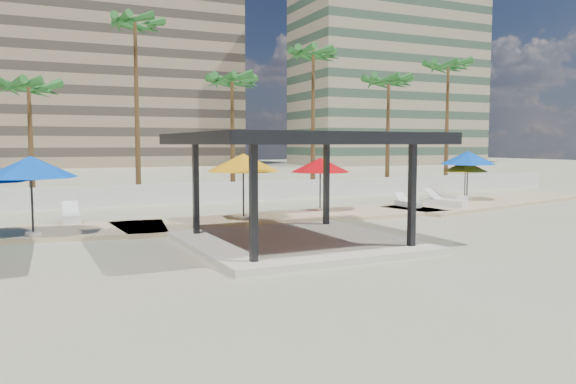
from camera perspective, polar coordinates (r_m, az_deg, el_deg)
name	(u,v)px	position (r m, az deg, el deg)	size (l,w,h in m)	color
ground	(327,248)	(19.14, 3.94, -5.69)	(200.00, 200.00, 0.00)	tan
promenade	(287,217)	(26.80, -0.14, -2.51)	(44.45, 7.97, 0.24)	#C6B284
boundary_wall	(198,193)	(33.87, -9.09, -0.10)	(56.00, 0.30, 1.20)	silver
building_mid	(117,77)	(96.02, -16.99, 11.12)	(38.00, 16.00, 30.40)	#847259
building_east	(389,65)	(101.24, 10.19, 12.63)	(32.00, 15.00, 36.40)	gray
pavilion_central	(297,179)	(19.29, 0.91, 1.32)	(7.83, 7.83, 3.88)	beige
umbrella_b	(243,163)	(24.75, -4.57, 2.97)	(4.08, 4.08, 2.92)	beige
umbrella_c	(320,165)	(27.99, 3.29, 2.73)	(3.91, 3.91, 2.65)	beige
umbrella_d	(468,158)	(34.83, 17.81, 3.30)	(3.83, 3.83, 2.92)	beige
umbrella_e	(465,166)	(34.73, 17.58, 2.49)	(2.80, 2.80, 2.34)	beige
umbrella_f	(31,167)	(22.34, -24.68, 2.31)	(3.51, 3.51, 2.91)	beige
lounger_a	(71,217)	(26.00, -21.17, -2.37)	(0.73, 2.14, 0.80)	silver
lounger_b	(407,203)	(30.74, 12.01, -1.12)	(0.73, 1.91, 0.71)	silver
lounger_c	(446,202)	(31.31, 15.72, -1.01)	(1.52, 2.44, 0.88)	silver
lounger_d	(448,197)	(34.12, 15.98, -0.53)	(0.84, 2.44, 0.92)	silver
palm_c	(29,91)	(34.75, -24.85, 9.31)	(3.00, 3.00, 7.53)	brown
palm_d	(135,31)	(36.57, -15.28, 15.48)	(3.00, 3.00, 11.66)	brown
palm_e	(232,85)	(37.12, -5.70, 10.74)	(3.00, 3.00, 8.43)	brown
palm_f	(313,60)	(39.90, 2.58, 13.29)	(3.00, 3.00, 10.59)	brown
palm_g	(389,86)	(42.43, 10.18, 10.60)	(3.00, 3.00, 8.93)	brown
palm_h	(448,71)	(46.70, 15.97, 11.72)	(3.00, 3.00, 10.45)	brown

